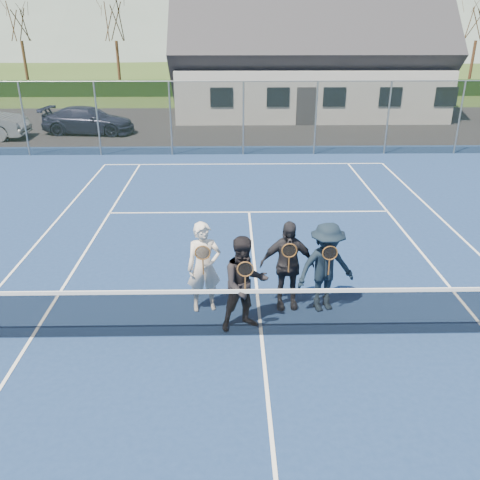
{
  "coord_description": "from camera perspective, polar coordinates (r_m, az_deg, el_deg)",
  "views": [
    {
      "loc": [
        -0.53,
        -7.7,
        5.24
      ],
      "look_at": [
        -0.36,
        1.5,
        1.25
      ],
      "focal_mm": 38.0,
      "sensor_mm": 36.0,
      "label": 1
    }
  ],
  "objects": [
    {
      "name": "tree_d",
      "position": [
        42.58,
        17.51,
        23.21
      ],
      "size": [
        3.2,
        3.2,
        7.77
      ],
      "color": "#3A2715",
      "rests_on": "ground"
    },
    {
      "name": "tennis_net",
      "position": [
        9.03,
        2.47,
        -7.93
      ],
      "size": [
        11.68,
        0.08,
        1.1
      ],
      "color": "slate",
      "rests_on": "ground"
    },
    {
      "name": "court_surface",
      "position": [
        9.32,
        2.42,
        -10.71
      ],
      "size": [
        30.0,
        30.0,
        0.02
      ],
      "primitive_type": "cube",
      "color": "navy",
      "rests_on": "ground"
    },
    {
      "name": "player_a",
      "position": [
        9.69,
        -4.07,
        -3.07
      ],
      "size": [
        0.73,
        0.56,
        1.8
      ],
      "color": "silver",
      "rests_on": "court_surface"
    },
    {
      "name": "tarmac_carpark",
      "position": [
        28.4,
        -8.26,
        12.58
      ],
      "size": [
        40.0,
        12.0,
        0.01
      ],
      "primitive_type": "cube",
      "color": "black",
      "rests_on": "ground"
    },
    {
      "name": "tree_b",
      "position": [
        41.57,
        -14.0,
        23.57
      ],
      "size": [
        3.2,
        3.2,
        7.77
      ],
      "color": "#3D2516",
      "rests_on": "ground"
    },
    {
      "name": "car_c",
      "position": [
        27.09,
        -16.66,
        12.75
      ],
      "size": [
        4.7,
        2.34,
        1.31
      ],
      "primitive_type": "imported",
      "rotation": [
        0.0,
        0.0,
        1.46
      ],
      "color": "#1B1F37",
      "rests_on": "ground"
    },
    {
      "name": "hedge_row",
      "position": [
        39.97,
        -0.3,
        16.7
      ],
      "size": [
        40.0,
        1.2,
        1.1
      ],
      "primitive_type": "cube",
      "color": "black",
      "rests_on": "ground"
    },
    {
      "name": "perimeter_fence",
      "position": [
        21.52,
        0.38,
        13.5
      ],
      "size": [
        30.07,
        0.07,
        3.02
      ],
      "color": "slate",
      "rests_on": "ground"
    },
    {
      "name": "ground",
      "position": [
        28.19,
        0.04,
        12.73
      ],
      "size": [
        220.0,
        220.0,
        0.0
      ],
      "primitive_type": "plane",
      "color": "#2F4719",
      "rests_on": "ground"
    },
    {
      "name": "tree_c",
      "position": [
        40.78,
        2.74,
        24.19
      ],
      "size": [
        3.2,
        3.2,
        7.77
      ],
      "color": "#3B2615",
      "rests_on": "ground"
    },
    {
      "name": "player_d",
      "position": [
        9.79,
        9.62,
        -3.07
      ],
      "size": [
        1.31,
        0.98,
        1.8
      ],
      "color": "black",
      "rests_on": "court_surface"
    },
    {
      "name": "court_markings",
      "position": [
        9.31,
        2.42,
        -10.63
      ],
      "size": [
        11.03,
        23.83,
        0.01
      ],
      "color": "white",
      "rests_on": "court_surface"
    },
    {
      "name": "player_c",
      "position": [
        9.8,
        5.3,
        -2.81
      ],
      "size": [
        1.07,
        0.52,
        1.8
      ],
      "color": "#222227",
      "rests_on": "court_surface"
    },
    {
      "name": "clubhouse",
      "position": [
        32.04,
        7.58,
        21.01
      ],
      "size": [
        15.6,
        8.2,
        7.7
      ],
      "color": "silver",
      "rests_on": "ground"
    },
    {
      "name": "player_b",
      "position": [
        9.08,
        0.54,
        -4.95
      ],
      "size": [
        1.04,
        0.91,
        1.8
      ],
      "color": "black",
      "rests_on": "court_surface"
    },
    {
      "name": "tree_a",
      "position": [
        43.54,
        -23.75,
        22.38
      ],
      "size": [
        3.2,
        3.2,
        7.77
      ],
      "color": "#3C2715",
      "rests_on": "ground"
    }
  ]
}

